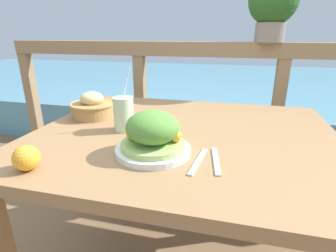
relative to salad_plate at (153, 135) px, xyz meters
name	(u,v)px	position (x,y,z in m)	size (l,w,h in m)	color
patio_table	(184,151)	(0.06, 0.22, -0.14)	(1.16, 0.99, 0.72)	#997047
railing_fence	(206,88)	(0.06, 0.97, -0.04)	(2.80, 0.08, 1.03)	#937551
sea_backdrop	(221,92)	(0.06, 3.47, -0.58)	(12.00, 4.00, 0.40)	#568EA8
salad_plate	(153,135)	(0.00, 0.00, 0.00)	(0.24, 0.24, 0.14)	silver
drink_glass	(124,114)	(-0.17, 0.17, 0.01)	(0.08, 0.08, 0.25)	beige
bread_basket	(92,107)	(-0.38, 0.31, -0.01)	(0.20, 0.20, 0.12)	#AD7F47
potted_plant	(273,4)	(0.42, 0.97, 0.46)	(0.27, 0.27, 0.36)	gray
fork	(198,161)	(0.15, -0.03, -0.06)	(0.04, 0.18, 0.00)	silver
knife	(216,161)	(0.20, -0.01, -0.06)	(0.04, 0.18, 0.00)	silver
orange_near_basket	(26,158)	(-0.31, -0.19, -0.02)	(0.07, 0.07, 0.07)	#F9A328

